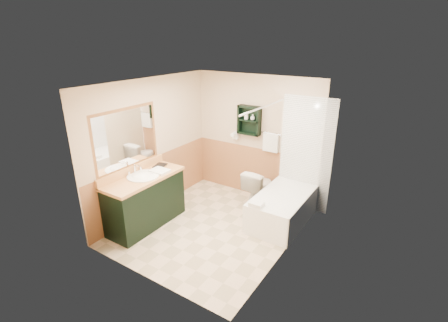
# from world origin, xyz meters

# --- Properties ---
(floor) EXTENTS (3.00, 3.00, 0.00)m
(floor) POSITION_xyz_m (0.00, 0.00, 0.00)
(floor) COLOR beige
(floor) RESTS_ON ground
(back_wall) EXTENTS (2.60, 0.04, 2.40)m
(back_wall) POSITION_xyz_m (0.00, 1.52, 1.20)
(back_wall) COLOR beige
(back_wall) RESTS_ON ground
(left_wall) EXTENTS (0.04, 3.00, 2.40)m
(left_wall) POSITION_xyz_m (-1.32, 0.00, 1.20)
(left_wall) COLOR beige
(left_wall) RESTS_ON ground
(right_wall) EXTENTS (0.04, 3.00, 2.40)m
(right_wall) POSITION_xyz_m (1.32, 0.00, 1.20)
(right_wall) COLOR beige
(right_wall) RESTS_ON ground
(ceiling) EXTENTS (2.60, 3.00, 0.04)m
(ceiling) POSITION_xyz_m (0.00, 0.00, 2.42)
(ceiling) COLOR white
(ceiling) RESTS_ON back_wall
(wainscot_left) EXTENTS (2.98, 2.98, 1.00)m
(wainscot_left) POSITION_xyz_m (-1.29, 0.00, 0.50)
(wainscot_left) COLOR tan
(wainscot_left) RESTS_ON left_wall
(wainscot_back) EXTENTS (2.58, 2.58, 1.00)m
(wainscot_back) POSITION_xyz_m (0.00, 1.49, 0.50)
(wainscot_back) COLOR tan
(wainscot_back) RESTS_ON back_wall
(mirror_frame) EXTENTS (1.30, 1.30, 1.00)m
(mirror_frame) POSITION_xyz_m (-1.27, -0.55, 1.50)
(mirror_frame) COLOR #9C6633
(mirror_frame) RESTS_ON left_wall
(mirror_glass) EXTENTS (1.20, 1.20, 0.90)m
(mirror_glass) POSITION_xyz_m (-1.27, -0.55, 1.50)
(mirror_glass) COLOR white
(mirror_glass) RESTS_ON left_wall
(tile_right) EXTENTS (1.50, 1.50, 2.10)m
(tile_right) POSITION_xyz_m (1.28, 0.75, 1.05)
(tile_right) COLOR white
(tile_right) RESTS_ON right_wall
(tile_back) EXTENTS (0.95, 0.95, 2.10)m
(tile_back) POSITION_xyz_m (1.03, 1.48, 1.05)
(tile_back) COLOR white
(tile_back) RESTS_ON back_wall
(tile_accent) EXTENTS (1.50, 1.50, 0.10)m
(tile_accent) POSITION_xyz_m (1.27, 0.75, 1.90)
(tile_accent) COLOR #144828
(tile_accent) RESTS_ON right_wall
(wall_shelf) EXTENTS (0.45, 0.15, 0.55)m
(wall_shelf) POSITION_xyz_m (-0.10, 1.41, 1.55)
(wall_shelf) COLOR black
(wall_shelf) RESTS_ON back_wall
(hair_dryer) EXTENTS (0.10, 0.24, 0.18)m
(hair_dryer) POSITION_xyz_m (-0.40, 1.43, 1.20)
(hair_dryer) COLOR white
(hair_dryer) RESTS_ON back_wall
(towel_bar) EXTENTS (0.40, 0.06, 0.40)m
(towel_bar) POSITION_xyz_m (0.35, 1.45, 1.35)
(towel_bar) COLOR white
(towel_bar) RESTS_ON back_wall
(curtain_rod) EXTENTS (0.03, 1.60, 0.03)m
(curtain_rod) POSITION_xyz_m (0.53, 0.75, 2.00)
(curtain_rod) COLOR silver
(curtain_rod) RESTS_ON back_wall
(shower_curtain) EXTENTS (1.05, 1.05, 1.70)m
(shower_curtain) POSITION_xyz_m (0.53, 0.92, 1.15)
(shower_curtain) COLOR beige
(shower_curtain) RESTS_ON curtain_rod
(vanity) EXTENTS (0.59, 1.41, 0.89)m
(vanity) POSITION_xyz_m (-0.99, -0.53, 0.45)
(vanity) COLOR black
(vanity) RESTS_ON ground
(bathtub) EXTENTS (0.79, 1.50, 0.52)m
(bathtub) POSITION_xyz_m (0.93, 0.86, 0.26)
(bathtub) COLOR white
(bathtub) RESTS_ON ground
(toilet) EXTENTS (0.43, 0.75, 0.72)m
(toilet) POSITION_xyz_m (0.29, 1.14, 0.36)
(toilet) COLOR white
(toilet) RESTS_ON ground
(counter_towel) EXTENTS (0.30, 0.24, 0.04)m
(counter_towel) POSITION_xyz_m (-0.90, -0.24, 0.91)
(counter_towel) COLOR white
(counter_towel) RESTS_ON vanity
(vanity_book) EXTENTS (0.18, 0.07, 0.25)m
(vanity_book) POSITION_xyz_m (-1.16, -0.07, 1.02)
(vanity_book) COLOR black
(vanity_book) RESTS_ON vanity
(tub_towel) EXTENTS (0.21, 0.18, 0.07)m
(tub_towel) POSITION_xyz_m (0.73, 0.20, 0.56)
(tub_towel) COLOR white
(tub_towel) RESTS_ON bathtub
(soap_bottle_a) EXTENTS (0.09, 0.15, 0.06)m
(soap_bottle_a) POSITION_xyz_m (-0.16, 1.40, 1.60)
(soap_bottle_a) COLOR white
(soap_bottle_a) RESTS_ON wall_shelf
(soap_bottle_b) EXTENTS (0.10, 0.12, 0.09)m
(soap_bottle_b) POSITION_xyz_m (-0.02, 1.40, 1.61)
(soap_bottle_b) COLOR white
(soap_bottle_b) RESTS_ON wall_shelf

